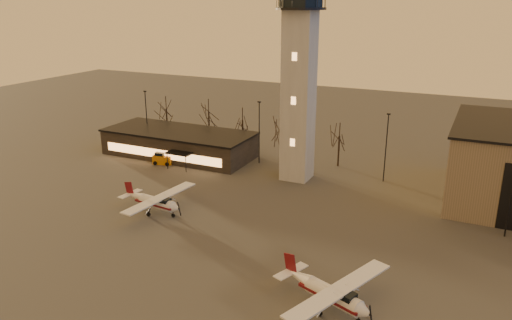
# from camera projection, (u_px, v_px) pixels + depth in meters

# --- Properties ---
(ground) EXTENTS (220.00, 220.00, 0.00)m
(ground) POSITION_uv_depth(u_px,v_px,m) (186.00, 273.00, 48.44)
(ground) COLOR #3A3836
(ground) RESTS_ON ground
(control_tower) EXTENTS (6.80, 6.80, 32.60)m
(control_tower) POSITION_uv_depth(u_px,v_px,m) (299.00, 67.00, 69.19)
(control_tower) COLOR #9D9A95
(control_tower) RESTS_ON ground
(terminal) EXTENTS (25.40, 12.20, 4.30)m
(terminal) POSITION_uv_depth(u_px,v_px,m) (179.00, 143.00, 84.21)
(terminal) COLOR black
(terminal) RESTS_ON ground
(light_poles) EXTENTS (58.50, 12.25, 10.14)m
(light_poles) POSITION_uv_depth(u_px,v_px,m) (303.00, 142.00, 73.22)
(light_poles) COLOR black
(light_poles) RESTS_ON ground
(tree_row) EXTENTS (37.20, 9.20, 8.80)m
(tree_row) POSITION_uv_depth(u_px,v_px,m) (242.00, 117.00, 85.84)
(tree_row) COLOR black
(tree_row) RESTS_ON ground
(cessna_front) EXTENTS (10.19, 12.37, 3.49)m
(cessna_front) POSITION_uv_depth(u_px,v_px,m) (335.00, 299.00, 42.21)
(cessna_front) COLOR silver
(cessna_front) RESTS_ON ground
(cessna_rear) EXTENTS (9.46, 11.93, 3.28)m
(cessna_rear) POSITION_uv_depth(u_px,v_px,m) (158.00, 205.00, 61.66)
(cessna_rear) COLOR silver
(cessna_rear) RESTS_ON ground
(service_cart) EXTENTS (3.35, 2.45, 1.96)m
(service_cart) POSITION_uv_depth(u_px,v_px,m) (163.00, 159.00, 80.31)
(service_cart) COLOR #C26F0B
(service_cart) RESTS_ON ground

